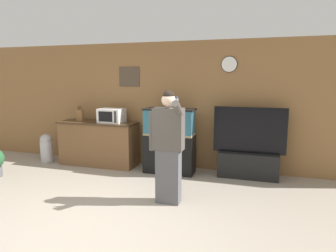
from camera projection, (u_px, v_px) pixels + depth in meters
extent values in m
plane|color=gray|center=(86.00, 225.00, 3.85)|extent=(18.00, 18.00, 0.00)
cube|color=olive|center=(158.00, 105.00, 6.35)|extent=(10.00, 0.06, 2.60)
cube|color=#4C3D2D|center=(129.00, 77.00, 6.40)|extent=(0.47, 0.02, 0.42)
cylinder|color=white|center=(229.00, 64.00, 5.75)|extent=(0.29, 0.03, 0.29)
cylinder|color=black|center=(229.00, 64.00, 5.75)|extent=(0.31, 0.01, 0.31)
cube|color=brown|center=(99.00, 144.00, 6.45)|extent=(1.66, 0.52, 0.91)
cube|color=#3D2A19|center=(98.00, 123.00, 6.37)|extent=(1.70, 0.56, 0.03)
cube|color=white|center=(112.00, 116.00, 6.26)|extent=(0.50, 0.38, 0.29)
cube|color=black|center=(105.00, 117.00, 6.09)|extent=(0.31, 0.01, 0.21)
cube|color=#2D2D33|center=(115.00, 117.00, 6.02)|extent=(0.05, 0.01, 0.24)
cube|color=brown|center=(80.00, 115.00, 6.51)|extent=(0.15, 0.09, 0.24)
cylinder|color=brown|center=(78.00, 108.00, 6.51)|extent=(0.02, 0.02, 0.09)
cylinder|color=brown|center=(80.00, 107.00, 6.49)|extent=(0.02, 0.02, 0.11)
cylinder|color=brown|center=(82.00, 108.00, 6.47)|extent=(0.02, 0.02, 0.10)
cylinder|color=brown|center=(79.00, 108.00, 6.54)|extent=(0.02, 0.02, 0.08)
cylinder|color=brown|center=(81.00, 108.00, 6.52)|extent=(0.02, 0.02, 0.08)
cube|color=black|center=(169.00, 154.00, 5.93)|extent=(0.99, 0.42, 0.76)
cube|color=#937F5B|center=(169.00, 134.00, 5.87)|extent=(0.96, 0.40, 0.04)
cube|color=#285B70|center=(169.00, 122.00, 5.83)|extent=(0.95, 0.40, 0.50)
cube|color=black|center=(169.00, 109.00, 5.79)|extent=(0.99, 0.42, 0.03)
cube|color=black|center=(248.00, 165.00, 5.66)|extent=(1.11, 0.40, 0.48)
cube|color=black|center=(249.00, 131.00, 5.56)|extent=(1.30, 0.05, 0.84)
cube|color=black|center=(250.00, 130.00, 5.58)|extent=(1.33, 0.01, 0.87)
cube|color=#515156|center=(168.00, 176.00, 4.49)|extent=(0.36, 0.20, 0.82)
cube|color=#4C4742|center=(168.00, 129.00, 4.37)|extent=(0.44, 0.21, 0.62)
sphere|color=beige|center=(168.00, 100.00, 4.30)|extent=(0.21, 0.21, 0.21)
sphere|color=black|center=(168.00, 96.00, 4.30)|extent=(0.17, 0.17, 0.17)
cylinder|color=#4C4742|center=(153.00, 131.00, 4.45)|extent=(0.12, 0.12, 0.58)
cylinder|color=#4C4742|center=(178.00, 109.00, 4.14)|extent=(0.10, 0.32, 0.27)
cylinder|color=white|center=(178.00, 102.00, 4.11)|extent=(0.02, 0.06, 0.11)
cylinder|color=#2856B2|center=(177.00, 98.00, 4.08)|extent=(0.02, 0.03, 0.05)
cylinder|color=#B7B7BC|center=(47.00, 151.00, 6.75)|extent=(0.28, 0.28, 0.46)
sphere|color=#ADADB2|center=(46.00, 140.00, 6.71)|extent=(0.26, 0.26, 0.26)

